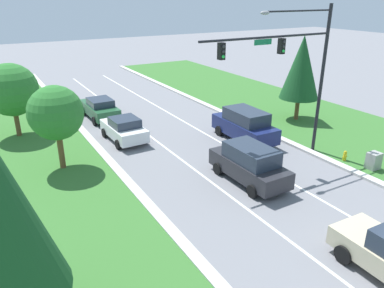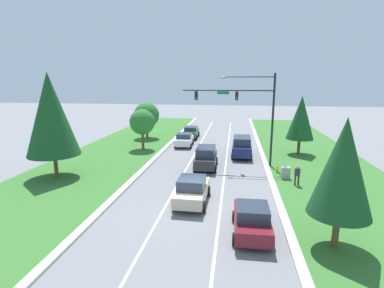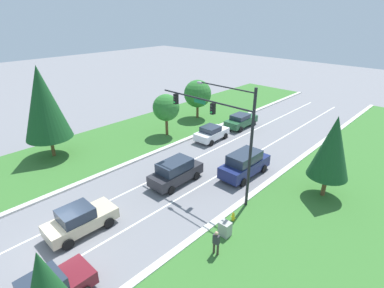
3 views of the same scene
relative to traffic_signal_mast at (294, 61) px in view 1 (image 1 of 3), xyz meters
The scene contains 10 objects.
traffic_signal_mast is the anchor object (origin of this frame).
white_sedan 11.69m from the traffic_signal_mast, 133.76° to the left, with size 2.20×4.17×1.64m.
charcoal_suv 6.20m from the traffic_signal_mast, 161.30° to the right, with size 2.14×4.78×2.01m.
forest_sedan 15.83m from the traffic_signal_mast, 118.89° to the left, with size 2.11×4.72×1.65m.
navy_suv 5.96m from the traffic_signal_mast, 94.68° to the left, with size 2.21×5.09×2.15m.
utility_cabinet 7.17m from the traffic_signal_mast, 48.73° to the right, with size 0.70×0.60×1.03m.
fire_hydrant 6.46m from the traffic_signal_mast, 37.72° to the right, with size 0.34×0.20×0.70m.
conifer_near_right_tree 8.03m from the traffic_signal_mast, 40.90° to the left, with size 2.94×2.94×6.49m.
oak_near_left_tree 13.22m from the traffic_signal_mast, 156.37° to the left, with size 2.97×2.97×4.78m.
oak_far_left_tree 18.18m from the traffic_signal_mast, 138.06° to the left, with size 3.52×3.52×5.06m.
Camera 1 is at (-11.42, -4.20, 9.21)m, focal length 35.00 mm.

